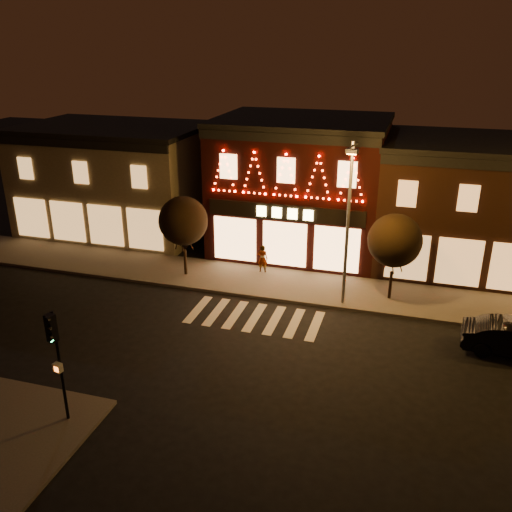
% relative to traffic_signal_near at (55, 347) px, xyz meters
% --- Properties ---
extents(ground, '(120.00, 120.00, 0.00)m').
position_rel_traffic_signal_near_xyz_m(ground, '(4.11, 5.54, -3.18)').
color(ground, black).
rests_on(ground, ground).
extents(sidewalk_far, '(44.00, 4.00, 0.15)m').
position_rel_traffic_signal_near_xyz_m(sidewalk_far, '(6.11, 13.54, -3.10)').
color(sidewalk_far, '#47423D').
rests_on(sidewalk_far, ground).
extents(building_left, '(12.20, 8.28, 7.30)m').
position_rel_traffic_signal_near_xyz_m(building_left, '(-8.89, 19.53, 0.49)').
color(building_left, '#675E49').
rests_on(building_left, ground).
extents(building_pulp, '(10.20, 8.34, 8.30)m').
position_rel_traffic_signal_near_xyz_m(building_pulp, '(4.11, 19.52, 0.99)').
color(building_pulp, black).
rests_on(building_pulp, ground).
extents(building_right_a, '(9.20, 8.28, 7.50)m').
position_rel_traffic_signal_near_xyz_m(building_right_a, '(13.61, 19.53, 0.59)').
color(building_right_a, '#381D13').
rests_on(building_right_a, ground).
extents(traffic_signal_near, '(0.35, 0.45, 4.29)m').
position_rel_traffic_signal_near_xyz_m(traffic_signal_near, '(0.00, 0.00, 0.00)').
color(traffic_signal_near, black).
rests_on(traffic_signal_near, sidewalk_near).
extents(streetlamp_mid, '(0.54, 1.89, 8.23)m').
position_rel_traffic_signal_near_xyz_m(streetlamp_mid, '(8.06, 11.90, 1.80)').
color(streetlamp_mid, '#59595E').
rests_on(streetlamp_mid, sidewalk_far).
extents(tree_left, '(2.73, 2.73, 4.56)m').
position_rel_traffic_signal_near_xyz_m(tree_left, '(-1.11, 13.17, 0.16)').
color(tree_left, black).
rests_on(tree_left, sidewalk_far).
extents(tree_right, '(2.71, 2.71, 4.53)m').
position_rel_traffic_signal_near_xyz_m(tree_right, '(10.28, 13.34, 0.15)').
color(tree_right, black).
rests_on(tree_right, sidewalk_far).
extents(pedestrian, '(0.62, 0.44, 1.62)m').
position_rel_traffic_signal_near_xyz_m(pedestrian, '(3.01, 14.73, -2.22)').
color(pedestrian, gray).
rests_on(pedestrian, sidewalk_far).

